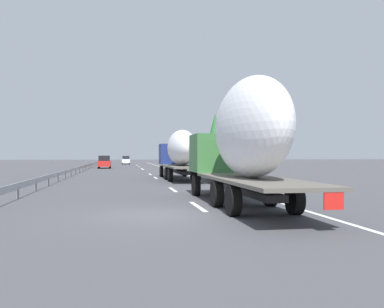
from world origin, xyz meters
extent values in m
plane|color=#424247|center=(40.00, 0.00, 0.00)|extent=(260.00, 260.00, 0.00)
cube|color=white|center=(2.00, -1.80, 0.00)|extent=(3.20, 0.20, 0.01)
cube|color=white|center=(10.11, -1.80, 0.00)|extent=(3.20, 0.20, 0.01)
cube|color=white|center=(22.87, -1.80, 0.00)|extent=(3.20, 0.20, 0.01)
cube|color=white|center=(29.95, -1.80, 0.00)|extent=(3.20, 0.20, 0.01)
cube|color=white|center=(44.93, -1.80, 0.00)|extent=(3.20, 0.20, 0.01)
cube|color=white|center=(48.12, -1.80, 0.00)|extent=(3.20, 0.20, 0.01)
cube|color=white|center=(57.79, -1.80, 0.00)|extent=(3.20, 0.20, 0.01)
cube|color=white|center=(68.20, -1.80, 0.00)|extent=(3.20, 0.20, 0.01)
cube|color=white|center=(70.65, -1.80, 0.00)|extent=(3.20, 0.20, 0.01)
cube|color=white|center=(45.00, -5.50, 0.00)|extent=(110.00, 0.20, 0.01)
cube|color=navy|center=(24.57, -3.60, 2.15)|extent=(2.40, 2.50, 1.90)
cube|color=black|center=(25.67, -3.60, 2.65)|extent=(0.08, 2.12, 0.80)
cube|color=#262628|center=(21.63, -3.60, 0.67)|extent=(10.83, 0.70, 0.24)
cube|color=#59544C|center=(18.68, -3.60, 1.14)|extent=(9.37, 2.50, 0.12)
ellipsoid|color=white|center=(18.95, -3.60, 2.64)|extent=(6.98, 2.20, 2.89)
cube|color=red|center=(14.03, -4.29, 0.90)|extent=(0.04, 0.56, 0.56)
cylinder|color=black|center=(24.57, -2.50, 0.52)|extent=(1.04, 0.30, 1.04)
cylinder|color=black|center=(24.57, -4.70, 0.52)|extent=(1.04, 0.30, 1.04)
cylinder|color=black|center=(19.88, -2.50, 0.52)|extent=(1.04, 0.35, 1.04)
cylinder|color=black|center=(19.88, -4.70, 0.52)|extent=(1.04, 0.35, 1.04)
cylinder|color=black|center=(17.48, -2.50, 0.52)|extent=(1.04, 0.35, 1.04)
cylinder|color=black|center=(17.48, -4.70, 0.52)|extent=(1.04, 0.35, 1.04)
cube|color=#387038|center=(6.30, -3.60, 2.15)|extent=(2.40, 2.50, 1.90)
cube|color=black|center=(7.40, -3.60, 2.65)|extent=(0.08, 2.12, 0.80)
cube|color=#262628|center=(3.38, -3.60, 0.67)|extent=(10.74, 0.70, 0.24)
cube|color=#59544C|center=(0.46, -3.60, 1.14)|extent=(9.27, 2.50, 0.12)
ellipsoid|color=white|center=(0.85, -3.60, 3.10)|extent=(6.77, 2.20, 3.79)
cube|color=red|center=(-4.14, -4.29, 0.90)|extent=(0.04, 0.56, 0.56)
cylinder|color=black|center=(6.30, -2.50, 0.52)|extent=(1.04, 0.30, 1.04)
cylinder|color=black|center=(6.30, -4.70, 0.52)|extent=(1.04, 0.30, 1.04)
cylinder|color=black|center=(1.66, -2.50, 0.52)|extent=(1.04, 0.35, 1.04)
cylinder|color=black|center=(1.66, -4.70, 0.52)|extent=(1.04, 0.35, 1.04)
cylinder|color=black|center=(-0.74, -2.50, 0.52)|extent=(1.04, 0.35, 1.04)
cylinder|color=black|center=(-0.74, -4.70, 0.52)|extent=(1.04, 0.35, 1.04)
cube|color=white|center=(78.56, 0.29, 0.74)|extent=(4.61, 1.73, 0.84)
cube|color=black|center=(78.21, 0.29, 1.50)|extent=(2.54, 1.52, 0.68)
cylinder|color=black|center=(79.99, 1.06, 0.32)|extent=(0.64, 0.22, 0.64)
cylinder|color=black|center=(79.99, -0.47, 0.32)|extent=(0.64, 0.22, 0.64)
cylinder|color=black|center=(77.13, 1.06, 0.32)|extent=(0.64, 0.22, 0.64)
cylinder|color=black|center=(77.13, -0.47, 0.32)|extent=(0.64, 0.22, 0.64)
cube|color=red|center=(50.87, 3.83, 0.74)|extent=(4.75, 1.87, 0.84)
cube|color=black|center=(50.52, 3.83, 1.56)|extent=(2.61, 1.65, 0.80)
cylinder|color=black|center=(52.35, 4.67, 0.32)|extent=(0.64, 0.22, 0.64)
cylinder|color=black|center=(52.35, 2.99, 0.32)|extent=(0.64, 0.22, 0.64)
cylinder|color=black|center=(49.40, 4.67, 0.32)|extent=(0.64, 0.22, 0.64)
cylinder|color=black|center=(49.40, 2.99, 0.32)|extent=(0.64, 0.22, 0.64)
cylinder|color=gray|center=(45.58, -6.70, 1.24)|extent=(0.10, 0.10, 2.49)
cube|color=#2D569E|center=(45.58, -6.70, 2.84)|extent=(0.06, 0.90, 0.70)
cylinder|color=#472D19|center=(79.74, -12.07, 0.68)|extent=(0.37, 0.37, 1.36)
cone|color=#1E5B23|center=(79.74, -12.07, 3.33)|extent=(2.84, 2.84, 3.94)
cylinder|color=#472D19|center=(72.16, -9.82, 0.66)|extent=(0.35, 0.35, 1.32)
cone|color=#1E5B23|center=(72.16, -9.82, 3.25)|extent=(3.09, 3.09, 3.86)
cylinder|color=#472D19|center=(35.67, -10.23, 0.66)|extent=(0.24, 0.24, 1.31)
cone|color=#286B2D|center=(35.67, -10.23, 4.30)|extent=(3.08, 3.08, 5.96)
cube|color=#9EA0A5|center=(43.00, 6.00, 0.60)|extent=(94.00, 0.06, 0.32)
cube|color=slate|center=(6.22, 6.00, 0.30)|extent=(0.10, 0.10, 0.60)
cube|color=slate|center=(10.30, 6.00, 0.30)|extent=(0.10, 0.10, 0.60)
cube|color=slate|center=(14.39, 6.00, 0.30)|extent=(0.10, 0.10, 0.60)
cube|color=slate|center=(18.48, 6.00, 0.30)|extent=(0.10, 0.10, 0.60)
cube|color=slate|center=(22.57, 6.00, 0.30)|extent=(0.10, 0.10, 0.60)
cube|color=slate|center=(26.65, 6.00, 0.30)|extent=(0.10, 0.10, 0.60)
cube|color=slate|center=(30.74, 6.00, 0.30)|extent=(0.10, 0.10, 0.60)
cube|color=slate|center=(34.83, 6.00, 0.30)|extent=(0.10, 0.10, 0.60)
cube|color=slate|center=(38.91, 6.00, 0.30)|extent=(0.10, 0.10, 0.60)
cube|color=slate|center=(43.00, 6.00, 0.30)|extent=(0.10, 0.10, 0.60)
cube|color=slate|center=(47.09, 6.00, 0.30)|extent=(0.10, 0.10, 0.60)
cube|color=slate|center=(51.17, 6.00, 0.30)|extent=(0.10, 0.10, 0.60)
cube|color=slate|center=(55.26, 6.00, 0.30)|extent=(0.10, 0.10, 0.60)
cube|color=slate|center=(59.35, 6.00, 0.30)|extent=(0.10, 0.10, 0.60)
cube|color=slate|center=(63.43, 6.00, 0.30)|extent=(0.10, 0.10, 0.60)
cube|color=slate|center=(67.52, 6.00, 0.30)|extent=(0.10, 0.10, 0.60)
cube|color=slate|center=(71.61, 6.00, 0.30)|extent=(0.10, 0.10, 0.60)
cube|color=slate|center=(75.70, 6.00, 0.30)|extent=(0.10, 0.10, 0.60)
cube|color=slate|center=(79.78, 6.00, 0.30)|extent=(0.10, 0.10, 0.60)
cube|color=slate|center=(83.87, 6.00, 0.30)|extent=(0.10, 0.10, 0.60)
cube|color=slate|center=(87.96, 6.00, 0.30)|extent=(0.10, 0.10, 0.60)
camera|label=1|loc=(-14.16, 1.20, 2.06)|focal=38.55mm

